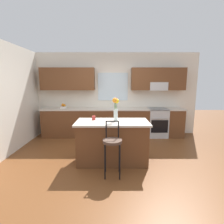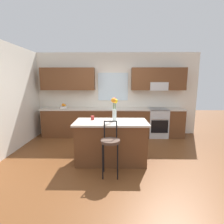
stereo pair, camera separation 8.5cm
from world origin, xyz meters
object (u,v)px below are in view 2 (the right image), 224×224
at_px(mug_ceramic, 93,118).
at_px(fruit_bowl_oranges, 63,107).
at_px(oven_range, 157,123).
at_px(kitchen_island, 111,142).
at_px(flower_vase, 114,106).
at_px(bar_stool_near, 110,144).

xyz_separation_m(mug_ceramic, fruit_bowl_oranges, (-1.17, 1.72, 0.00)).
bearing_deg(fruit_bowl_oranges, mug_ceramic, -55.82).
bearing_deg(mug_ceramic, oven_range, 41.89).
xyz_separation_m(oven_range, kitchen_island, (-1.47, -1.84, 0.00)).
height_order(oven_range, flower_vase, flower_vase).
bearing_deg(bar_stool_near, mug_ceramic, 119.50).
height_order(flower_vase, fruit_bowl_oranges, flower_vase).
bearing_deg(flower_vase, bar_stool_near, -96.31).
relative_size(kitchen_island, bar_stool_near, 1.51).
relative_size(kitchen_island, flower_vase, 3.11).
distance_m(bar_stool_near, mug_ceramic, 0.91).
height_order(oven_range, bar_stool_near, bar_stool_near).
distance_m(oven_range, fruit_bowl_oranges, 3.09).
distance_m(oven_range, bar_stool_near, 2.84).
relative_size(bar_stool_near, flower_vase, 2.06).
distance_m(mug_ceramic, fruit_bowl_oranges, 2.08).
bearing_deg(fruit_bowl_oranges, bar_stool_near, -57.18).
bearing_deg(fruit_bowl_oranges, flower_vase, -47.44).
distance_m(bar_stool_near, flower_vase, 0.89).
bearing_deg(oven_range, mug_ceramic, -138.11).
xyz_separation_m(oven_range, fruit_bowl_oranges, (-3.05, 0.03, 0.51)).
bearing_deg(oven_range, flower_vase, -128.14).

